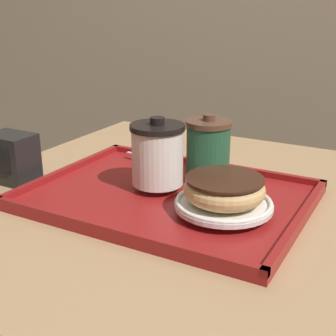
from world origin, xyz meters
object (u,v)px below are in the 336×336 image
(donut_chocolate_glazed, at_px, (224,189))
(spoon, at_px, (160,160))
(coffee_cup_rear, at_px, (208,148))
(coffee_cup_front, at_px, (158,154))
(napkin_dispenser, at_px, (12,158))

(donut_chocolate_glazed, bearing_deg, spoon, 144.06)
(coffee_cup_rear, xyz_separation_m, donut_chocolate_glazed, (0.09, -0.13, -0.02))
(spoon, bearing_deg, coffee_cup_front, -51.44)
(coffee_cup_front, bearing_deg, donut_chocolate_glazed, -15.68)
(coffee_cup_rear, bearing_deg, spoon, 170.20)
(coffee_cup_rear, bearing_deg, napkin_dispenser, -155.28)
(coffee_cup_front, height_order, napkin_dispenser, coffee_cup_front)
(donut_chocolate_glazed, xyz_separation_m, napkin_dispenser, (-0.45, -0.04, -0.01))
(coffee_cup_front, relative_size, coffee_cup_rear, 1.04)
(donut_chocolate_glazed, distance_m, napkin_dispenser, 0.45)
(donut_chocolate_glazed, bearing_deg, coffee_cup_rear, 124.25)
(coffee_cup_front, bearing_deg, coffee_cup_rear, 54.08)
(donut_chocolate_glazed, height_order, spoon, donut_chocolate_glazed)
(spoon, bearing_deg, donut_chocolate_glazed, -24.75)
(napkin_dispenser, bearing_deg, spoon, 37.74)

